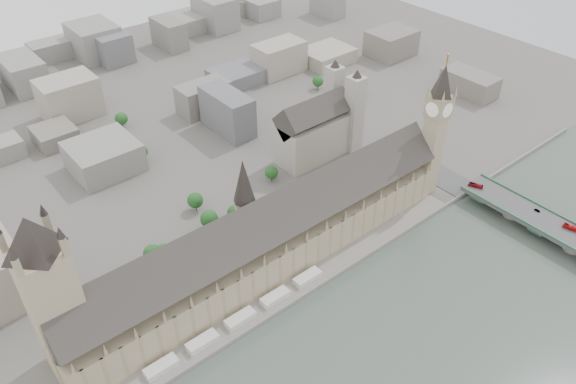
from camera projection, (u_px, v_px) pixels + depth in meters
ground at (287, 283)px, 340.80m from camera, size 900.00×900.00×0.00m
embankment_wall at (303, 296)px, 330.68m from camera, size 600.00×1.50×3.00m
river_terrace at (295, 289)px, 335.59m from camera, size 270.00×15.00×2.00m
terrace_tents at (240, 319)px, 313.73m from camera, size 118.00×7.00×4.00m
palace_of_westminster at (267, 239)px, 339.22m from camera, size 265.00×40.73×55.44m
elizabeth_tower at (436, 122)px, 380.96m from camera, size 17.00×17.00×107.50m
victoria_tower at (50, 291)px, 261.38m from camera, size 30.00×30.00×100.00m
central_tower at (244, 194)px, 316.77m from camera, size 13.00×13.00×48.00m
westminster_bridge at (563, 237)px, 366.44m from camera, size 25.00×325.00×10.25m
westminster_abbey at (319, 127)px, 440.52m from camera, size 68.00×36.00×64.00m
city_skyline_inland at (105, 106)px, 479.86m from camera, size 720.00×360.00×38.00m
park_trees at (217, 231)px, 368.05m from camera, size 110.00×30.00×15.00m
red_bus_north at (476, 185)px, 401.19m from camera, size 6.20×10.31×2.84m
red_bus_south at (572, 228)px, 363.64m from camera, size 5.25×12.04×3.26m
car_silver at (537, 210)px, 379.73m from camera, size 1.53×3.89×1.26m
car_approach at (420, 148)px, 442.42m from camera, size 3.00×5.14×1.40m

